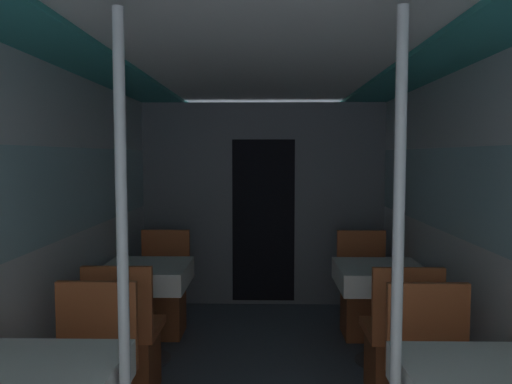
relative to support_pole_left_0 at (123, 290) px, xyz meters
The scene contains 12 objects.
wall_left 1.27m from the support_pole_left_0, 126.10° to the left, with size 0.05×6.68×2.08m.
wall_right 2.05m from the support_pole_left_0, 30.07° to the left, with size 0.05×6.68×2.08m.
ceiling_panel 1.58m from the support_pole_left_0, 63.49° to the left, with size 2.53×6.68×0.07m.
bulkhead_far 3.34m from the support_pole_left_0, 81.16° to the left, with size 2.48×0.09×2.08m.
support_pole_left_0 is the anchor object (origin of this frame).
dining_table_left_1 1.90m from the support_pole_left_0, 101.10° to the left, with size 0.63×0.63×0.73m.
chair_left_near_1 1.51m from the support_pole_left_0, 105.80° to the left, with size 0.43×0.43×0.88m.
chair_left_far_1 2.52m from the support_pole_left_0, 98.53° to the left, with size 0.43×0.43×0.88m.
support_pole_right_0 1.03m from the support_pole_left_0, ahead, with size 0.04×0.04×2.08m.
dining_table_right_1 2.32m from the support_pole_left_0, 52.75° to the left, with size 0.63×0.63×0.73m.
chair_right_near_1 2.02m from the support_pole_left_0, 42.34° to the left, with size 0.43×0.43×0.88m.
chair_right_far_1 2.85m from the support_pole_left_0, 59.81° to the left, with size 0.43×0.43×0.88m.
Camera 1 is at (0.02, -0.92, 1.55)m, focal length 35.00 mm.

